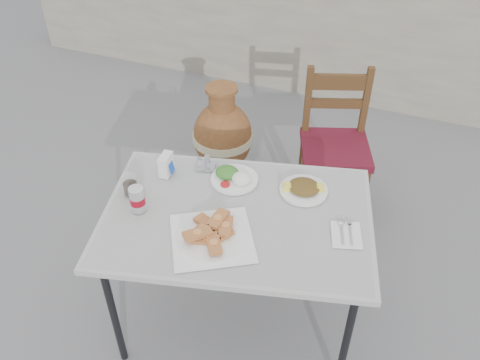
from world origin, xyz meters
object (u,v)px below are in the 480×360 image
at_px(pide_plate, 212,233).
at_px(napkin_holder, 166,165).
at_px(soda_can, 137,199).
at_px(condiment_caddy, 205,164).
at_px(salad_chopped_plate, 304,188).
at_px(cola_glass, 130,186).
at_px(terracotta_urn, 223,137).
at_px(cafe_table, 237,222).
at_px(salad_rice_plate, 234,177).
at_px(chair, 335,143).

bearing_deg(pide_plate, napkin_holder, 140.27).
relative_size(soda_can, condiment_caddy, 1.13).
height_order(pide_plate, napkin_holder, napkin_holder).
xyz_separation_m(salad_chopped_plate, napkin_holder, (-0.65, -0.12, 0.04)).
bearing_deg(salad_chopped_plate, cola_glass, -157.06).
height_order(pide_plate, terracotta_urn, pide_plate).
bearing_deg(salad_chopped_plate, cafe_table, -131.51).
xyz_separation_m(soda_can, cola_glass, (-0.09, 0.08, -0.02)).
bearing_deg(condiment_caddy, soda_can, -110.99).
xyz_separation_m(cafe_table, salad_rice_plate, (-0.10, 0.21, 0.07)).
bearing_deg(cola_glass, soda_can, -42.70).
relative_size(pide_plate, condiment_caddy, 4.29).
height_order(napkin_holder, chair, chair).
height_order(chair, terracotta_urn, chair).
distance_m(salad_chopped_plate, terracotta_urn, 1.18).
bearing_deg(cafe_table, cola_glass, -174.12).
distance_m(pide_plate, cola_glass, 0.48).
xyz_separation_m(salad_rice_plate, condiment_caddy, (-0.17, 0.04, 0.00)).
bearing_deg(chair, soda_can, -137.74).
relative_size(salad_chopped_plate, condiment_caddy, 2.10).
height_order(napkin_holder, condiment_caddy, napkin_holder).
relative_size(cafe_table, cola_glass, 13.33).
xyz_separation_m(condiment_caddy, chair, (0.49, 0.80, -0.27)).
bearing_deg(salad_rice_plate, pide_plate, -81.01).
xyz_separation_m(pide_plate, soda_can, (-0.38, 0.04, 0.03)).
relative_size(cafe_table, salad_rice_plate, 5.91).
relative_size(salad_rice_plate, condiment_caddy, 2.13).
height_order(salad_rice_plate, soda_can, soda_can).
xyz_separation_m(pide_plate, salad_chopped_plate, (0.27, 0.44, -0.01)).
bearing_deg(salad_rice_plate, condiment_caddy, 167.19).
height_order(pide_plate, salad_chopped_plate, pide_plate).
bearing_deg(chair, napkin_holder, -144.73).
bearing_deg(condiment_caddy, salad_rice_plate, -12.81).
xyz_separation_m(salad_rice_plate, terracotta_urn, (-0.43, 0.84, -0.42)).
relative_size(pide_plate, salad_rice_plate, 2.02).
bearing_deg(napkin_holder, soda_can, -93.45).
distance_m(cafe_table, pide_plate, 0.20).
relative_size(cafe_table, soda_can, 11.09).
relative_size(salad_rice_plate, terracotta_urn, 0.32).
xyz_separation_m(soda_can, terracotta_urn, (-0.12, 1.19, -0.46)).
bearing_deg(salad_chopped_plate, terracotta_urn, 133.66).
bearing_deg(salad_chopped_plate, chair, 90.90).
relative_size(salad_rice_plate, napkin_holder, 2.11).
xyz_separation_m(cola_glass, napkin_holder, (0.08, 0.19, 0.01)).
height_order(salad_rice_plate, terracotta_urn, salad_rice_plate).
bearing_deg(salad_rice_plate, cola_glass, -146.58).
distance_m(salad_rice_plate, soda_can, 0.47).
xyz_separation_m(cafe_table, chair, (0.22, 1.05, -0.20)).
xyz_separation_m(cafe_table, napkin_holder, (-0.42, 0.14, 0.10)).
relative_size(soda_can, cola_glass, 1.20).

